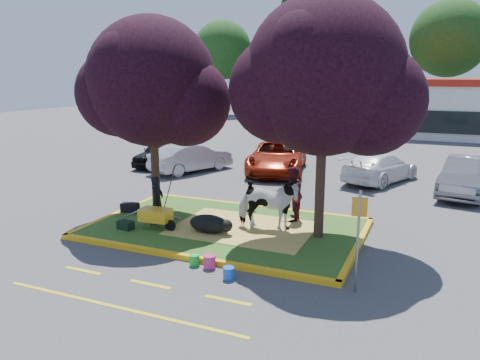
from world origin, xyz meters
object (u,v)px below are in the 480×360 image
at_px(car_black, 162,152).
at_px(calf, 209,224).
at_px(cow, 268,205).
at_px(bucket_green, 195,260).
at_px(handler, 157,200).
at_px(wheelbarrow, 156,215).
at_px(bucket_blue, 229,273).
at_px(car_silver, 191,157).
at_px(sign_post, 358,231).
at_px(bucket_pink, 210,262).

bearing_deg(car_black, calf, -52.89).
distance_m(cow, bucket_green, 3.15).
distance_m(handler, wheelbarrow, 0.70).
relative_size(handler, bucket_blue, 4.99).
xyz_separation_m(cow, bucket_blue, (0.21, -3.30, -0.81)).
bearing_deg(car_black, car_silver, -21.99).
height_order(calf, bucket_green, calf).
bearing_deg(car_silver, calf, 145.58).
height_order(cow, wheelbarrow, cow).
bearing_deg(sign_post, cow, 128.98).
bearing_deg(bucket_green, cow, 71.95).
xyz_separation_m(handler, bucket_pink, (2.98, -2.25, -0.74)).
bearing_deg(sign_post, car_black, 128.42).
bearing_deg(bucket_green, calf, 106.92).
distance_m(calf, bucket_pink, 2.32).
bearing_deg(calf, sign_post, -18.67).
height_order(handler, bucket_green, handler).
xyz_separation_m(car_black, car_silver, (2.20, -0.80, 0.02)).
distance_m(handler, car_silver, 8.72).
relative_size(cow, bucket_pink, 5.73).
bearing_deg(car_black, bucket_blue, -53.57).
bearing_deg(bucket_pink, handler, 142.96).
height_order(calf, bucket_pink, calf).
relative_size(cow, handler, 1.28).
distance_m(handler, bucket_green, 3.49).
bearing_deg(handler, wheelbarrow, -158.86).
bearing_deg(bucket_blue, cow, 93.62).
height_order(bucket_blue, car_black, car_black).
distance_m(cow, wheelbarrow, 3.44).
relative_size(calf, car_silver, 0.29).
bearing_deg(cow, handler, 92.06).
distance_m(wheelbarrow, bucket_blue, 4.04).
xyz_separation_m(cow, calf, (-1.56, -0.84, -0.54)).
bearing_deg(car_black, wheelbarrow, -60.66).
bearing_deg(bucket_blue, calf, 125.82).
bearing_deg(wheelbarrow, car_silver, 108.95).
xyz_separation_m(sign_post, car_black, (-12.06, 11.04, -0.76)).
bearing_deg(bucket_pink, calf, 117.18).
relative_size(sign_post, bucket_pink, 7.08).
bearing_deg(wheelbarrow, cow, 16.90).
relative_size(cow, wheelbarrow, 1.14).
bearing_deg(car_black, bucket_pink, -54.85).
bearing_deg(sign_post, wheelbarrow, 156.65).
bearing_deg(handler, bucket_blue, -132.27).
xyz_separation_m(bucket_blue, car_silver, (-6.97, 10.75, 0.56)).
xyz_separation_m(wheelbarrow, car_silver, (-3.55, 8.64, 0.13)).
xyz_separation_m(sign_post, car_silver, (-9.87, 10.24, -0.74)).
relative_size(sign_post, bucket_green, 8.43).
height_order(cow, bucket_green, cow).
distance_m(handler, bucket_blue, 4.62).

